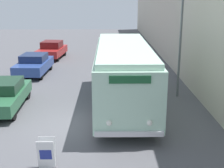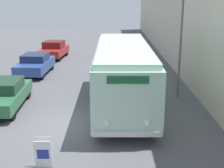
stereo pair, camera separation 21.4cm
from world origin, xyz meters
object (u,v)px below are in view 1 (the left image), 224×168
Objects in this scene: vintage_bus at (123,72)px; sign_board at (46,154)px; streetlamp at (182,19)px; parked_car_far at (52,50)px; parked_car_near at (5,95)px; parked_car_mid at (34,64)px.

sign_board is at bearing -114.42° from vintage_bus.
streetlamp is 14.77m from parked_car_far.
sign_board is 0.23× the size of parked_car_near.
vintage_bus reaches higher than parked_car_far.
parked_car_near is 7.09m from parked_car_mid.
streetlamp is 1.57× the size of parked_car_far.
streetlamp reaches higher than sign_board.
parked_car_near is 1.04× the size of parked_car_mid.
parked_car_near is at bearing -86.01° from parked_car_mid.
sign_board is at bearing -73.04° from parked_car_mid.
parked_car_near is at bearing -175.46° from vintage_bus.
sign_board is 19.01m from parked_car_far.
parked_car_far is at bearing 128.69° from streetlamp.
vintage_bus reaches higher than parked_car_mid.
vintage_bus is 9.18× the size of sign_board.
parked_car_near is 1.07× the size of parked_car_far.
sign_board is at bearing -128.11° from streetlamp.
vintage_bus is at bearing -59.75° from parked_car_far.
streetlamp is (3.14, 1.42, 2.52)m from vintage_bus.
parked_car_near is (-9.04, -1.88, -3.56)m from streetlamp.
streetlamp is at bearing 51.89° from sign_board.
sign_board is at bearing -63.20° from parked_car_near.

